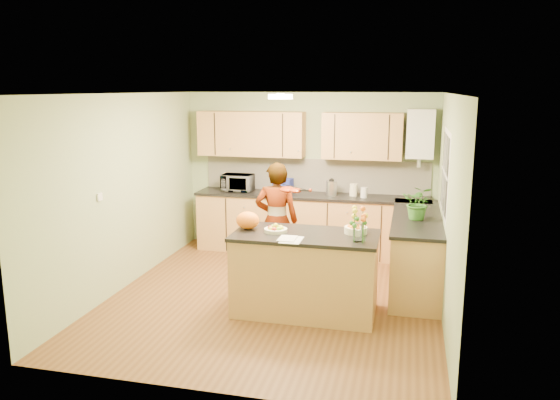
# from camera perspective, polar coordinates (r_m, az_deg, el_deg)

# --- Properties ---
(floor) EXTENTS (4.50, 4.50, 0.00)m
(floor) POSITION_cam_1_polar(r_m,az_deg,el_deg) (6.94, -0.55, -10.06)
(floor) COLOR brown
(floor) RESTS_ON ground
(ceiling) EXTENTS (4.00, 4.50, 0.02)m
(ceiling) POSITION_cam_1_polar(r_m,az_deg,el_deg) (6.44, -0.59, 11.06)
(ceiling) COLOR white
(ceiling) RESTS_ON wall_back
(wall_back) EXTENTS (4.00, 0.02, 2.50)m
(wall_back) POSITION_cam_1_polar(r_m,az_deg,el_deg) (8.74, 3.01, 2.98)
(wall_back) COLOR #97AE7C
(wall_back) RESTS_ON floor
(wall_front) EXTENTS (4.00, 0.02, 2.50)m
(wall_front) POSITION_cam_1_polar(r_m,az_deg,el_deg) (4.49, -7.58, -5.48)
(wall_front) COLOR #97AE7C
(wall_front) RESTS_ON floor
(wall_left) EXTENTS (0.02, 4.50, 2.50)m
(wall_left) POSITION_cam_1_polar(r_m,az_deg,el_deg) (7.32, -15.95, 0.83)
(wall_left) COLOR #97AE7C
(wall_left) RESTS_ON floor
(wall_right) EXTENTS (0.02, 4.50, 2.50)m
(wall_right) POSITION_cam_1_polar(r_m,az_deg,el_deg) (6.40, 17.07, -0.73)
(wall_right) COLOR #97AE7C
(wall_right) RESTS_ON floor
(back_counter) EXTENTS (3.64, 0.62, 0.94)m
(back_counter) POSITION_cam_1_polar(r_m,az_deg,el_deg) (8.59, 3.25, -2.49)
(back_counter) COLOR #B57C48
(back_counter) RESTS_ON floor
(right_counter) EXTENTS (0.62, 2.24, 0.94)m
(right_counter) POSITION_cam_1_polar(r_m,az_deg,el_deg) (7.40, 14.01, -5.14)
(right_counter) COLOR #B57C48
(right_counter) RESTS_ON floor
(splashback) EXTENTS (3.60, 0.02, 0.52)m
(splashback) POSITION_cam_1_polar(r_m,az_deg,el_deg) (8.72, 3.64, 2.61)
(splashback) COLOR silver
(splashback) RESTS_ON back_counter
(upper_cabinets) EXTENTS (3.20, 0.34, 0.70)m
(upper_cabinets) POSITION_cam_1_polar(r_m,az_deg,el_deg) (8.54, 1.68, 6.83)
(upper_cabinets) COLOR #B57C48
(upper_cabinets) RESTS_ON wall_back
(boiler) EXTENTS (0.40, 0.30, 0.86)m
(boiler) POSITION_cam_1_polar(r_m,az_deg,el_deg) (8.37, 14.46, 6.70)
(boiler) COLOR white
(boiler) RESTS_ON wall_back
(window_right) EXTENTS (0.01, 1.30, 1.05)m
(window_right) POSITION_cam_1_polar(r_m,az_deg,el_deg) (6.94, 16.88, 2.73)
(window_right) COLOR white
(window_right) RESTS_ON wall_right
(light_switch) EXTENTS (0.02, 0.09, 0.09)m
(light_switch) POSITION_cam_1_polar(r_m,az_deg,el_deg) (6.79, -18.32, 0.31)
(light_switch) COLOR white
(light_switch) RESTS_ON wall_left
(ceiling_lamp) EXTENTS (0.30, 0.30, 0.07)m
(ceiling_lamp) POSITION_cam_1_polar(r_m,az_deg,el_deg) (6.74, 0.04, 10.76)
(ceiling_lamp) COLOR #FFEABF
(ceiling_lamp) RESTS_ON ceiling
(peninsula_island) EXTENTS (1.65, 0.84, 0.94)m
(peninsula_island) POSITION_cam_1_polar(r_m,az_deg,el_deg) (6.34, 2.66, -7.64)
(peninsula_island) COLOR #B57C48
(peninsula_island) RESTS_ON floor
(fruit_dish) EXTENTS (0.27, 0.27, 0.09)m
(fruit_dish) POSITION_cam_1_polar(r_m,az_deg,el_deg) (6.26, -0.45, -3.01)
(fruit_dish) COLOR #EFE6BF
(fruit_dish) RESTS_ON peninsula_island
(orange_bowl) EXTENTS (0.26, 0.26, 0.15)m
(orange_bowl) POSITION_cam_1_polar(r_m,az_deg,el_deg) (6.25, 7.93, -2.90)
(orange_bowl) COLOR #EFE6BF
(orange_bowl) RESTS_ON peninsula_island
(flower_vase) EXTENTS (0.24, 0.24, 0.44)m
(flower_vase) POSITION_cam_1_polar(r_m,az_deg,el_deg) (5.88, 8.15, -1.55)
(flower_vase) COLOR silver
(flower_vase) RESTS_ON peninsula_island
(orange_bag) EXTENTS (0.33, 0.31, 0.21)m
(orange_bag) POSITION_cam_1_polar(r_m,az_deg,el_deg) (6.38, -3.39, -2.14)
(orange_bag) COLOR orange
(orange_bag) RESTS_ON peninsula_island
(papers) EXTENTS (0.23, 0.31, 0.01)m
(papers) POSITION_cam_1_polar(r_m,az_deg,el_deg) (5.93, 1.20, -4.16)
(papers) COLOR silver
(papers) RESTS_ON peninsula_island
(violinist) EXTENTS (0.64, 0.47, 1.60)m
(violinist) POSITION_cam_1_polar(r_m,az_deg,el_deg) (7.38, -0.36, -2.20)
(violinist) COLOR tan
(violinist) RESTS_ON floor
(violin) EXTENTS (0.61, 0.53, 0.15)m
(violin) POSITION_cam_1_polar(r_m,az_deg,el_deg) (7.02, 0.79, 1.10)
(violin) COLOR #540D05
(violin) RESTS_ON violinist
(microwave) EXTENTS (0.49, 0.33, 0.27)m
(microwave) POSITION_cam_1_polar(r_m,az_deg,el_deg) (8.77, -4.45, 1.82)
(microwave) COLOR white
(microwave) RESTS_ON back_counter
(blue_box) EXTENTS (0.31, 0.24, 0.23)m
(blue_box) POSITION_cam_1_polar(r_m,az_deg,el_deg) (8.58, 0.32, 1.50)
(blue_box) COLOR navy
(blue_box) RESTS_ON back_counter
(kettle) EXTENTS (0.16, 0.16, 0.31)m
(kettle) POSITION_cam_1_polar(r_m,az_deg,el_deg) (8.41, 5.40, 1.32)
(kettle) COLOR silver
(kettle) RESTS_ON back_counter
(jar_cream) EXTENTS (0.15, 0.15, 0.19)m
(jar_cream) POSITION_cam_1_polar(r_m,az_deg,el_deg) (8.42, 7.69, 1.06)
(jar_cream) COLOR #EFE6BF
(jar_cream) RESTS_ON back_counter
(jar_white) EXTENTS (0.12, 0.12, 0.16)m
(jar_white) POSITION_cam_1_polar(r_m,az_deg,el_deg) (8.31, 8.76, 0.78)
(jar_white) COLOR white
(jar_white) RESTS_ON back_counter
(potted_plant) EXTENTS (0.44, 0.40, 0.43)m
(potted_plant) POSITION_cam_1_polar(r_m,az_deg,el_deg) (7.03, 14.30, -0.28)
(potted_plant) COLOR #347125
(potted_plant) RESTS_ON right_counter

